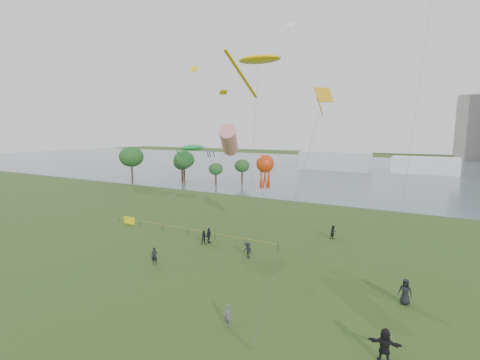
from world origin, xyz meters
The scene contains 21 objects.
ground_plane centered at (0.00, 0.00, 0.00)m, with size 400.00×400.00×0.00m, color #213812.
lake centered at (0.00, 100.00, 0.02)m, with size 400.00×120.00×0.08m, color #4F626C.
building_low centered at (32.00, 168.00, 14.00)m, with size 16.00×18.00×28.00m, color slate.
pavilion_left centered at (-12.00, 95.00, 3.00)m, with size 22.00×8.00×6.00m, color silver.
pavilion_right centered at (14.00, 98.00, 2.50)m, with size 18.00×7.00×5.00m, color white.
trees centered at (-39.32, 46.49, 5.59)m, with size 27.35×18.90×8.99m.
fence centered at (-15.81, 14.14, 0.55)m, with size 24.07×0.07×1.05m.
kite_flyer centered at (5.21, -0.91, 0.79)m, with size 0.57×0.38×1.58m, color #56575D.
spectator_a centered at (-5.85, 12.21, 0.79)m, with size 0.77×0.60×1.58m, color black.
spectator_b centered at (0.48, 10.75, 0.82)m, with size 1.06×0.61×1.65m, color black.
spectator_c centered at (-5.64, 12.80, 0.88)m, with size 1.03×0.43×1.76m, color black.
spectator_d centered at (14.97, 8.13, 0.97)m, with size 0.94×0.61×1.93m, color black.
spectator_e centered at (14.47, 0.47, 0.96)m, with size 1.78×0.57×1.92m, color black.
spectator_f centered at (-6.59, 4.99, 0.82)m, with size 0.60×0.39×1.64m, color black.
spectator_g centered at (6.39, 21.16, 0.83)m, with size 0.80×0.63×1.66m, color black.
kite_stingray centered at (-2.52, 19.03, 20.92)m, with size 5.35×10.15×21.41m.
kite_windsock centered at (-5.34, 16.86, 11.56)m, with size 6.98×5.22×13.53m.
kite_creature centered at (-12.34, 18.93, 10.42)m, with size 3.96×5.43×10.86m.
kite_octopus centered at (-0.72, 17.20, 8.88)m, with size 3.18×7.51×10.01m.
kite_delta centered at (7.95, 9.06, 14.77)m, with size 1.52×12.57×16.22m.
small_kites centered at (1.16, 20.15, 24.46)m, with size 28.11×2.93×7.66m.
Camera 1 is at (16.11, -18.85, 12.66)m, focal length 26.00 mm.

